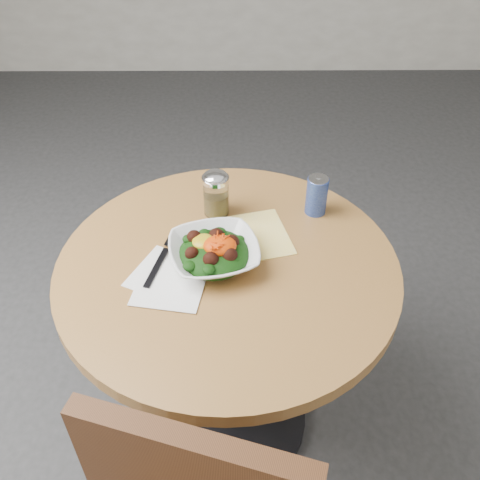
{
  "coord_description": "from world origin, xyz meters",
  "views": [
    {
      "loc": [
        0.03,
        -1.02,
        1.7
      ],
      "look_at": [
        0.03,
        0.02,
        0.81
      ],
      "focal_mm": 40.0,
      "sensor_mm": 36.0,
      "label": 1
    }
  ],
  "objects": [
    {
      "name": "cloth_napkin",
      "position": [
        0.05,
        0.1,
        0.75
      ],
      "size": [
        0.26,
        0.25,
        0.0
      ],
      "primitive_type": "cube",
      "rotation": [
        0.0,
        0.0,
        0.25
      ],
      "color": "yellow",
      "rests_on": "table"
    },
    {
      "name": "table",
      "position": [
        0.0,
        0.0,
        0.55
      ],
      "size": [
        0.9,
        0.9,
        0.75
      ],
      "color": "black",
      "rests_on": "ground"
    },
    {
      "name": "ground",
      "position": [
        0.0,
        0.0,
        0.0
      ],
      "size": [
        6.0,
        6.0,
        0.0
      ],
      "primitive_type": "plane",
      "color": "#2E2F31",
      "rests_on": "ground"
    },
    {
      "name": "spice_shaker",
      "position": [
        -0.03,
        0.21,
        0.82
      ],
      "size": [
        0.08,
        0.08,
        0.14
      ],
      "color": "silver",
      "rests_on": "table"
    },
    {
      "name": "fork",
      "position": [
        -0.17,
        0.03,
        0.76
      ],
      "size": [
        0.08,
        0.23,
        0.0
      ],
      "color": "black",
      "rests_on": "table"
    },
    {
      "name": "paper_napkins",
      "position": [
        -0.15,
        -0.06,
        0.75
      ],
      "size": [
        0.22,
        0.25,
        0.0
      ],
      "color": "white",
      "rests_on": "table"
    },
    {
      "name": "beverage_can",
      "position": [
        0.25,
        0.22,
        0.81
      ],
      "size": [
        0.06,
        0.06,
        0.12
      ],
      "color": "navy",
      "rests_on": "table"
    },
    {
      "name": "salad_bowl",
      "position": [
        -0.03,
        0.0,
        0.78
      ],
      "size": [
        0.28,
        0.28,
        0.09
      ],
      "color": "white",
      "rests_on": "table"
    }
  ]
}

